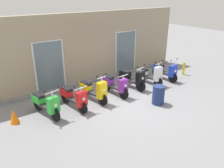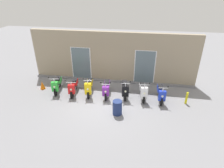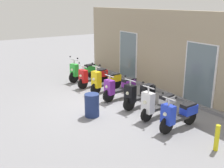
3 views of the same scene
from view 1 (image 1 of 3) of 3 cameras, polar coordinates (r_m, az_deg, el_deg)
ground_plane at (r=9.35m, az=4.14°, el=-4.46°), size 40.00×40.00×0.00m
storefront_facade at (r=11.10m, az=-5.68°, el=8.79°), size 10.89×0.50×3.35m
scooter_green at (r=8.46m, az=-16.42°, el=-4.75°), size 0.70×1.63×1.23m
scooter_red at (r=8.78m, az=-9.70°, el=-3.31°), size 0.63×1.62×1.13m
scooter_yellow at (r=9.24m, az=-4.66°, el=-1.50°), size 0.61×1.63×1.29m
scooter_purple at (r=9.77m, az=0.75°, el=-0.10°), size 0.58×1.61×1.15m
scooter_black at (r=10.47m, az=5.16°, el=1.45°), size 0.60×1.55×1.22m
scooter_white at (r=11.11m, az=9.57°, el=2.43°), size 0.56×1.56×1.26m
scooter_blue at (r=11.77m, az=13.24°, el=3.30°), size 0.55×1.56×1.19m
curb_bollard at (r=12.81m, az=17.69°, el=3.78°), size 0.12×0.12×0.70m
traffic_cone at (r=8.47m, az=-23.52°, el=-7.52°), size 0.32×0.32×0.52m
trash_bin at (r=9.20m, az=11.64°, el=-2.71°), size 0.48×0.48×0.77m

